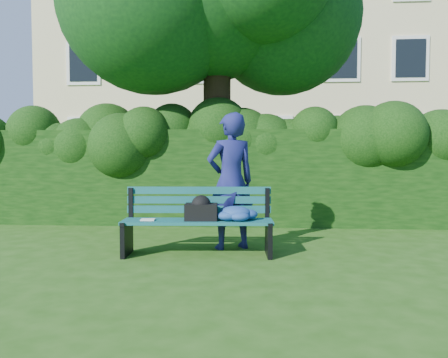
{
  "coord_description": "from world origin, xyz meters",
  "views": [
    {
      "loc": [
        0.5,
        -6.25,
        1.31
      ],
      "look_at": [
        0.0,
        0.6,
        0.95
      ],
      "focal_mm": 35.0,
      "sensor_mm": 36.0,
      "label": 1
    }
  ],
  "objects": [
    {
      "name": "apartment_building",
      "position": [
        -0.0,
        13.99,
        6.0
      ],
      "size": [
        16.0,
        8.08,
        12.0
      ],
      "color": "beige",
      "rests_on": "ground"
    },
    {
      "name": "hedge",
      "position": [
        0.0,
        2.2,
        0.9
      ],
      "size": [
        10.0,
        1.0,
        1.8
      ],
      "color": "black",
      "rests_on": "ground"
    },
    {
      "name": "ground",
      "position": [
        0.0,
        0.0,
        0.0
      ],
      "size": [
        80.0,
        80.0,
        0.0
      ],
      "primitive_type": "plane",
      "color": "#224F11",
      "rests_on": "ground"
    },
    {
      "name": "man_reading",
      "position": [
        0.15,
        -0.12,
        0.96
      ],
      "size": [
        0.83,
        0.71,
        1.92
      ],
      "primitive_type": "imported",
      "rotation": [
        0.0,
        0.0,
        3.57
      ],
      "color": "navy",
      "rests_on": "ground"
    },
    {
      "name": "park_bench",
      "position": [
        -0.14,
        -0.53,
        0.5
      ],
      "size": [
        2.0,
        0.67,
        0.89
      ],
      "rotation": [
        0.0,
        0.0,
        0.06
      ],
      "color": "#105154",
      "rests_on": "ground"
    }
  ]
}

